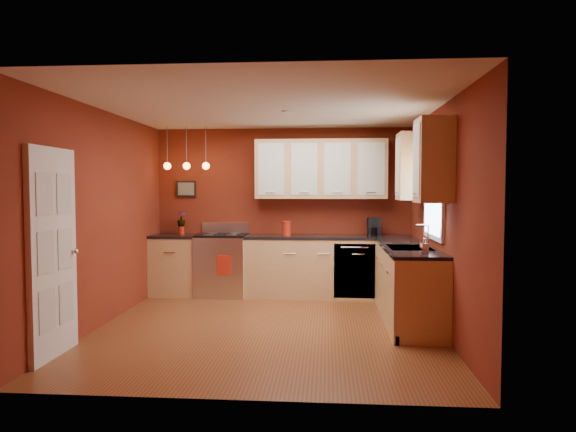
# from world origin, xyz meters

# --- Properties ---
(floor) EXTENTS (4.20, 4.20, 0.00)m
(floor) POSITION_xyz_m (0.00, 0.00, 0.00)
(floor) COLOR brown
(floor) RESTS_ON ground
(ceiling) EXTENTS (4.00, 4.20, 0.02)m
(ceiling) POSITION_xyz_m (0.00, 0.00, 2.60)
(ceiling) COLOR silver
(ceiling) RESTS_ON wall_back
(wall_back) EXTENTS (4.00, 0.02, 2.60)m
(wall_back) POSITION_xyz_m (0.00, 2.10, 1.30)
(wall_back) COLOR maroon
(wall_back) RESTS_ON floor
(wall_front) EXTENTS (4.00, 0.02, 2.60)m
(wall_front) POSITION_xyz_m (0.00, -2.10, 1.30)
(wall_front) COLOR maroon
(wall_front) RESTS_ON floor
(wall_left) EXTENTS (0.02, 4.20, 2.60)m
(wall_left) POSITION_xyz_m (-2.00, 0.00, 1.30)
(wall_left) COLOR maroon
(wall_left) RESTS_ON floor
(wall_right) EXTENTS (0.02, 4.20, 2.60)m
(wall_right) POSITION_xyz_m (2.00, 0.00, 1.30)
(wall_right) COLOR maroon
(wall_right) RESTS_ON floor
(base_cabinets_back_left) EXTENTS (0.70, 0.60, 0.90)m
(base_cabinets_back_left) POSITION_xyz_m (-1.65, 1.80, 0.45)
(base_cabinets_back_left) COLOR tan
(base_cabinets_back_left) RESTS_ON floor
(base_cabinets_back_right) EXTENTS (2.54, 0.60, 0.90)m
(base_cabinets_back_right) POSITION_xyz_m (0.73, 1.80, 0.45)
(base_cabinets_back_right) COLOR tan
(base_cabinets_back_right) RESTS_ON floor
(base_cabinets_right) EXTENTS (0.60, 2.10, 0.90)m
(base_cabinets_right) POSITION_xyz_m (1.70, 0.45, 0.45)
(base_cabinets_right) COLOR tan
(base_cabinets_right) RESTS_ON floor
(counter_back_left) EXTENTS (0.70, 0.62, 0.04)m
(counter_back_left) POSITION_xyz_m (-1.65, 1.80, 0.92)
(counter_back_left) COLOR black
(counter_back_left) RESTS_ON base_cabinets_back_left
(counter_back_right) EXTENTS (2.54, 0.62, 0.04)m
(counter_back_right) POSITION_xyz_m (0.73, 1.80, 0.92)
(counter_back_right) COLOR black
(counter_back_right) RESTS_ON base_cabinets_back_right
(counter_right) EXTENTS (0.62, 2.10, 0.04)m
(counter_right) POSITION_xyz_m (1.70, 0.45, 0.92)
(counter_right) COLOR black
(counter_right) RESTS_ON base_cabinets_right
(gas_range) EXTENTS (0.76, 0.64, 1.11)m
(gas_range) POSITION_xyz_m (-0.92, 1.80, 0.48)
(gas_range) COLOR silver
(gas_range) RESTS_ON floor
(dishwasher_front) EXTENTS (0.60, 0.02, 0.80)m
(dishwasher_front) POSITION_xyz_m (1.10, 1.51, 0.45)
(dishwasher_front) COLOR silver
(dishwasher_front) RESTS_ON base_cabinets_back_right
(sink) EXTENTS (0.50, 0.70, 0.33)m
(sink) POSITION_xyz_m (1.70, 0.30, 0.92)
(sink) COLOR gray
(sink) RESTS_ON counter_right
(window) EXTENTS (0.06, 1.02, 1.22)m
(window) POSITION_xyz_m (1.97, 0.30, 1.69)
(window) COLOR white
(window) RESTS_ON wall_right
(door_left_wall) EXTENTS (0.12, 0.82, 2.05)m
(door_left_wall) POSITION_xyz_m (-1.97, -1.20, 1.03)
(door_left_wall) COLOR white
(door_left_wall) RESTS_ON floor
(upper_cabinets_back) EXTENTS (2.00, 0.35, 0.90)m
(upper_cabinets_back) POSITION_xyz_m (0.60, 1.93, 1.95)
(upper_cabinets_back) COLOR tan
(upper_cabinets_back) RESTS_ON wall_back
(upper_cabinets_right) EXTENTS (0.35, 1.95, 0.90)m
(upper_cabinets_right) POSITION_xyz_m (1.82, 0.32, 1.95)
(upper_cabinets_right) COLOR tan
(upper_cabinets_right) RESTS_ON wall_right
(wall_picture) EXTENTS (0.32, 0.03, 0.26)m
(wall_picture) POSITION_xyz_m (-1.55, 2.08, 1.65)
(wall_picture) COLOR black
(wall_picture) RESTS_ON wall_back
(pendant_lights) EXTENTS (0.71, 0.11, 0.66)m
(pendant_lights) POSITION_xyz_m (-1.45, 1.75, 2.01)
(pendant_lights) COLOR gray
(pendant_lights) RESTS_ON ceiling
(red_canister) EXTENTS (0.15, 0.15, 0.22)m
(red_canister) POSITION_xyz_m (0.09, 1.76, 1.05)
(red_canister) COLOR #B12413
(red_canister) RESTS_ON counter_back_right
(red_vase) EXTENTS (0.09, 0.09, 0.14)m
(red_vase) POSITION_xyz_m (-1.58, 1.88, 1.01)
(red_vase) COLOR #B12413
(red_vase) RESTS_ON counter_back_left
(flowers) EXTENTS (0.15, 0.15, 0.24)m
(flowers) POSITION_xyz_m (-1.58, 1.88, 1.18)
(flowers) COLOR #B12413
(flowers) RESTS_ON red_vase
(coffee_maker) EXTENTS (0.20, 0.20, 0.27)m
(coffee_maker) POSITION_xyz_m (1.41, 1.88, 1.07)
(coffee_maker) COLOR black
(coffee_maker) RESTS_ON counter_back_right
(soap_pump) EXTENTS (0.09, 0.09, 0.17)m
(soap_pump) POSITION_xyz_m (1.77, -0.25, 1.02)
(soap_pump) COLOR silver
(soap_pump) RESTS_ON counter_right
(dish_towel) EXTENTS (0.22, 0.01, 0.29)m
(dish_towel) POSITION_xyz_m (-0.82, 1.47, 0.52)
(dish_towel) COLOR #B12413
(dish_towel) RESTS_ON gas_range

